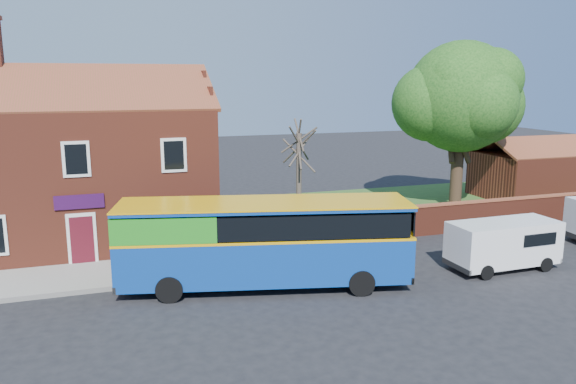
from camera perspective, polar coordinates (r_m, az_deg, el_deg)
name	(u,v)px	position (r m, az deg, el deg)	size (l,w,h in m)	color
ground	(294,311)	(19.77, 0.64, -12.02)	(120.00, 120.00, 0.00)	black
pavement	(83,277)	(24.21, -20.10, -8.11)	(18.00, 3.50, 0.12)	gray
kerb	(82,292)	(22.56, -20.21, -9.53)	(18.00, 0.15, 0.14)	slate
grass_strip	(422,205)	(36.44, 13.42, -1.33)	(26.00, 12.00, 0.04)	#426B28
shop_building	(81,172)	(29.01, -20.33, 1.88)	(12.30, 8.13, 10.50)	maroon
boundary_wall	(483,215)	(31.47, 19.21, -2.17)	(22.00, 0.38, 1.60)	maroon
outbuilding	(539,173)	(41.56, 24.16, 1.76)	(8.20, 5.06, 4.17)	maroon
bus	(255,239)	(21.39, -3.33, -4.82)	(11.29, 5.18, 3.33)	#0D3B95
van_near	(504,243)	(25.22, 21.06, -4.83)	(4.66, 2.00, 2.04)	white
large_tree	(460,100)	(35.32, 17.10, 8.90)	(8.28, 6.55, 10.10)	black
bare_tree	(299,175)	(29.84, 1.12, 1.73)	(2.08, 2.47, 5.54)	#4C4238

